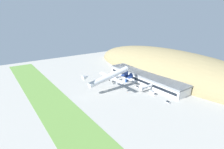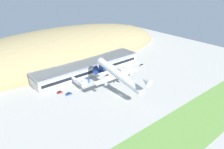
# 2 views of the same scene
# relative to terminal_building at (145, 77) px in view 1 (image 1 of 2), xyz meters

# --- Properties ---
(ground_plane) EXTENTS (322.46, 322.46, 0.00)m
(ground_plane) POSITION_rel_terminal_building_xyz_m (-5.44, -46.48, -5.15)
(ground_plane) COLOR #ADAAA3
(grass_strip_foreground) EXTENTS (290.21, 28.61, 0.08)m
(grass_strip_foreground) POSITION_rel_terminal_building_xyz_m (-5.44, -95.63, -5.11)
(grass_strip_foreground) COLOR #669342
(grass_strip_foreground) RESTS_ON ground_plane
(hill_backdrop) EXTENTS (259.44, 78.98, 58.49)m
(hill_backdrop) POSITION_rel_terminal_building_xyz_m (-5.23, 45.26, -5.15)
(hill_backdrop) COLOR #8E7F56
(hill_backdrop) RESTS_ON ground_plane
(terminal_building) EXTENTS (95.82, 19.34, 9.10)m
(terminal_building) POSITION_rel_terminal_building_xyz_m (0.00, 0.00, 0.00)
(terminal_building) COLOR silver
(terminal_building) RESTS_ON ground_plane
(jetway_0) EXTENTS (3.38, 15.59, 5.43)m
(jetway_0) POSITION_rel_terminal_building_xyz_m (-20.38, -17.74, -1.16)
(jetway_0) COLOR silver
(jetway_0) RESTS_ON ground_plane
(jetway_1) EXTENTS (3.38, 14.73, 5.43)m
(jetway_1) POSITION_rel_terminal_building_xyz_m (17.59, -17.29, -1.16)
(jetway_1) COLOR silver
(jetway_1) RESTS_ON ground_plane
(cargo_airplane) EXTENTS (37.36, 55.21, 15.30)m
(cargo_airplane) POSITION_rel_terminal_building_xyz_m (-3.85, -42.46, 8.31)
(cargo_airplane) COLOR silver
(service_car_0) EXTENTS (3.83, 1.85, 1.47)m
(service_car_0) POSITION_rel_terminal_building_xyz_m (-35.82, -17.16, -4.55)
(service_car_0) COLOR #B21E1E
(service_car_0) RESTS_ON ground_plane
(service_car_1) EXTENTS (4.41, 1.95, 1.59)m
(service_car_1) POSITION_rel_terminal_building_xyz_m (44.40, -19.49, -4.49)
(service_car_1) COLOR #999EA3
(service_car_1) RESTS_ON ground_plane
(service_car_2) EXTENTS (4.04, 1.78, 1.65)m
(service_car_2) POSITION_rel_terminal_building_xyz_m (6.38, -17.35, -4.47)
(service_car_2) COLOR silver
(service_car_2) RESTS_ON ground_plane
(service_car_3) EXTENTS (4.47, 1.93, 1.66)m
(service_car_3) POSITION_rel_terminal_building_xyz_m (-32.11, -23.39, -4.47)
(service_car_3) COLOR #264C99
(service_car_3) RESTS_ON ground_plane
(fuel_truck) EXTENTS (6.59, 2.83, 2.91)m
(fuel_truck) POSITION_rel_terminal_building_xyz_m (-13.50, -15.59, -3.74)
(fuel_truck) COLOR #264C99
(fuel_truck) RESTS_ON ground_plane
(box_truck) EXTENTS (6.87, 2.79, 3.17)m
(box_truck) POSITION_rel_terminal_building_xyz_m (25.93, -17.15, -3.65)
(box_truck) COLOR silver
(box_truck) RESTS_ON ground_plane
(traffic_cone_0) EXTENTS (0.52, 0.52, 0.58)m
(traffic_cone_0) POSITION_rel_terminal_building_xyz_m (-37.26, -32.16, -4.87)
(traffic_cone_0) COLOR orange
(traffic_cone_0) RESTS_ON ground_plane
(traffic_cone_1) EXTENTS (0.52, 0.52, 0.58)m
(traffic_cone_1) POSITION_rel_terminal_building_xyz_m (10.09, -32.73, -4.87)
(traffic_cone_1) COLOR orange
(traffic_cone_1) RESTS_ON ground_plane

